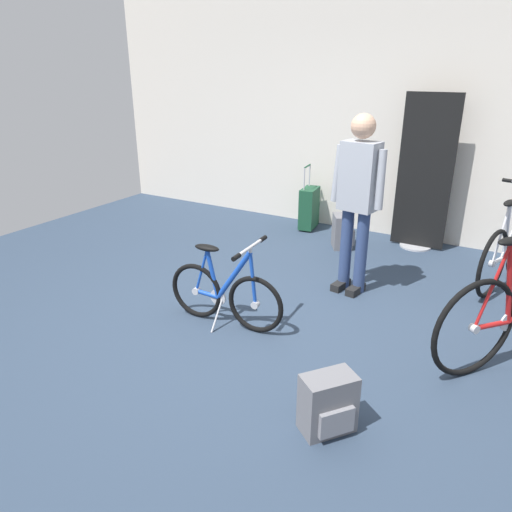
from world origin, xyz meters
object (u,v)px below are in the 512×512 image
at_px(folding_bike_foreground, 225,292).
at_px(backpack_on_floor, 343,232).
at_px(display_bike_right, 508,249).
at_px(rolling_suitcase, 309,208).
at_px(visitor_near_wall, 358,195).
at_px(floor_banner_stand, 424,182).
at_px(handbag_on_floor, 328,404).

xyz_separation_m(folding_bike_foreground, backpack_on_floor, (0.18, 2.20, -0.09)).
xyz_separation_m(display_bike_right, rolling_suitcase, (-2.36, 0.63, -0.08)).
bearing_deg(folding_bike_foreground, visitor_near_wall, 60.18).
height_order(display_bike_right, rolling_suitcase, display_bike_right).
relative_size(floor_banner_stand, visitor_near_wall, 1.07).
bearing_deg(display_bike_right, folding_bike_foreground, -133.40).
distance_m(folding_bike_foreground, visitor_near_wall, 1.48).
distance_m(folding_bike_foreground, backpack_on_floor, 2.21).
bearing_deg(display_bike_right, backpack_on_floor, 173.90).
height_order(floor_banner_stand, folding_bike_foreground, floor_banner_stand).
distance_m(folding_bike_foreground, handbag_on_floor, 1.42).
bearing_deg(folding_bike_foreground, rolling_suitcase, 99.76).
height_order(folding_bike_foreground, display_bike_right, display_bike_right).
xyz_separation_m(display_bike_right, visitor_near_wall, (-1.24, -0.85, 0.56)).
relative_size(rolling_suitcase, backpack_on_floor, 2.11).
bearing_deg(rolling_suitcase, folding_bike_foreground, -80.24).
distance_m(display_bike_right, visitor_near_wall, 1.61).
distance_m(visitor_near_wall, handbag_on_floor, 2.11).
bearing_deg(backpack_on_floor, display_bike_right, -6.10).
height_order(rolling_suitcase, backpack_on_floor, rolling_suitcase).
bearing_deg(floor_banner_stand, visitor_near_wall, -100.06).
xyz_separation_m(floor_banner_stand, rolling_suitcase, (-1.38, -0.01, -0.50)).
xyz_separation_m(folding_bike_foreground, handbag_on_floor, (1.21, -0.74, -0.11)).
xyz_separation_m(visitor_near_wall, rolling_suitcase, (-1.12, 1.48, -0.65)).
distance_m(display_bike_right, rolling_suitcase, 2.44).
distance_m(rolling_suitcase, backpack_on_floor, 0.78).
relative_size(backpack_on_floor, handbag_on_floor, 1.08).
xyz_separation_m(floor_banner_stand, folding_bike_foreground, (-0.93, -2.66, -0.50)).
distance_m(folding_bike_foreground, display_bike_right, 2.77).
relative_size(visitor_near_wall, backpack_on_floor, 4.13).
relative_size(floor_banner_stand, backpack_on_floor, 4.42).
xyz_separation_m(visitor_near_wall, handbag_on_floor, (0.54, -1.90, -0.75)).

